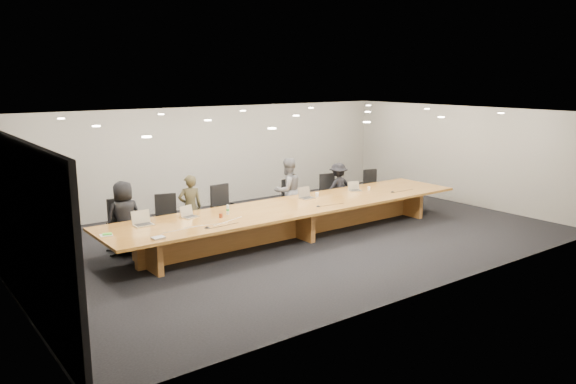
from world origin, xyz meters
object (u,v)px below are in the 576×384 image
(chair_right, at_px, (331,193))
(paper_cup_far, at_px, (369,188))
(chair_left, at_px, (167,219))
(laptop_a, at_px, (143,218))
(person_d, at_px, (338,188))
(amber_mug, at_px, (221,216))
(person_a, at_px, (124,217))
(water_bottle, at_px, (228,210))
(conference_table, at_px, (296,215))
(chair_mid_right, at_px, (294,199))
(laptop_b, at_px, (190,212))
(chair_far_right, at_px, (374,188))
(mic_right, at_px, (393,192))
(person_b, at_px, (190,207))
(laptop_d, at_px, (307,193))
(paper_cup_near, at_px, (317,195))
(chair_far_left, at_px, (122,226))
(laptop_e, at_px, (355,186))
(chair_mid_left, at_px, (225,209))
(av_box, at_px, (158,238))
(mic_center, at_px, (318,206))
(person_c, at_px, (288,190))
(mic_left, at_px, (207,227))

(chair_right, distance_m, paper_cup_far, 1.15)
(chair_left, distance_m, laptop_a, 1.30)
(person_d, distance_m, amber_mug, 4.53)
(person_a, xyz_separation_m, water_bottle, (1.88, -0.99, 0.08))
(person_a, bearing_deg, conference_table, 159.95)
(chair_mid_right, distance_m, laptop_b, 3.55)
(chair_left, distance_m, chair_far_right, 6.29)
(person_a, distance_m, laptop_a, 0.80)
(mic_right, bearing_deg, conference_table, 173.15)
(person_b, relative_size, laptop_d, 4.21)
(chair_right, relative_size, water_bottle, 5.37)
(paper_cup_near, bearing_deg, chair_far_right, 15.84)
(chair_far_right, bearing_deg, chair_left, -171.00)
(amber_mug, bearing_deg, person_a, 144.07)
(laptop_d, bearing_deg, laptop_b, 178.07)
(water_bottle, bearing_deg, chair_far_left, 151.88)
(mic_right, bearing_deg, person_b, 161.55)
(laptop_e, height_order, paper_cup_far, laptop_e)
(chair_mid_left, bearing_deg, mic_right, -25.43)
(laptop_a, relative_size, amber_mug, 3.87)
(chair_far_right, distance_m, paper_cup_near, 2.86)
(chair_mid_left, distance_m, av_box, 3.15)
(conference_table, height_order, amber_mug, amber_mug)
(laptop_b, bearing_deg, amber_mug, -54.82)
(person_d, height_order, av_box, person_d)
(water_bottle, bearing_deg, conference_table, -5.35)
(paper_cup_far, relative_size, mic_center, 0.80)
(chair_right, height_order, laptop_e, chair_right)
(chair_right, relative_size, person_c, 0.65)
(person_d, relative_size, av_box, 5.89)
(person_a, xyz_separation_m, amber_mug, (1.61, -1.17, 0.03))
(laptop_d, distance_m, laptop_e, 1.55)
(chair_right, relative_size, mic_left, 9.11)
(chair_far_left, distance_m, av_box, 1.86)
(chair_left, height_order, laptop_d, chair_left)
(mic_center, bearing_deg, chair_mid_right, 69.64)
(chair_far_left, height_order, laptop_e, chair_far_left)
(person_a, relative_size, laptop_e, 5.03)
(person_d, height_order, laptop_e, person_d)
(paper_cup_near, bearing_deg, person_a, 170.47)
(chair_far_right, relative_size, person_a, 0.69)
(person_d, distance_m, mic_center, 2.68)
(paper_cup_far, xyz_separation_m, mic_left, (-5.13, -0.77, -0.03))
(person_a, height_order, amber_mug, person_a)
(conference_table, height_order, person_a, person_a)
(chair_right, bearing_deg, laptop_a, -159.08)
(chair_right, xyz_separation_m, av_box, (-5.80, -1.94, 0.23))
(person_c, xyz_separation_m, paper_cup_far, (1.90, -0.95, -0.02))
(laptop_b, bearing_deg, person_c, -0.61)
(chair_far_left, distance_m, chair_left, 1.03)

